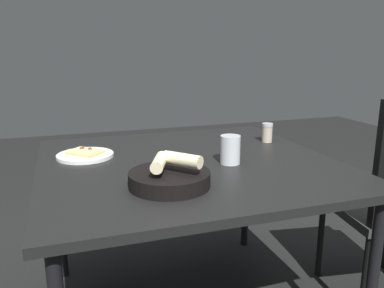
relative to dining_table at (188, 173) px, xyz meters
The scene contains 5 objects.
dining_table is the anchor object (origin of this frame).
pizza_plate 0.44m from the dining_table, 116.05° to the right, with size 0.23×0.23×0.04m.
bread_basket 0.32m from the dining_table, 29.14° to the right, with size 0.27×0.27×0.12m.
beer_glass 0.20m from the dining_table, 59.07° to the left, with size 0.08×0.08×0.11m.
pepper_shaker 0.51m from the dining_table, 111.88° to the left, with size 0.05×0.05×0.09m.
Camera 1 is at (1.44, -0.47, 1.15)m, focal length 36.62 mm.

